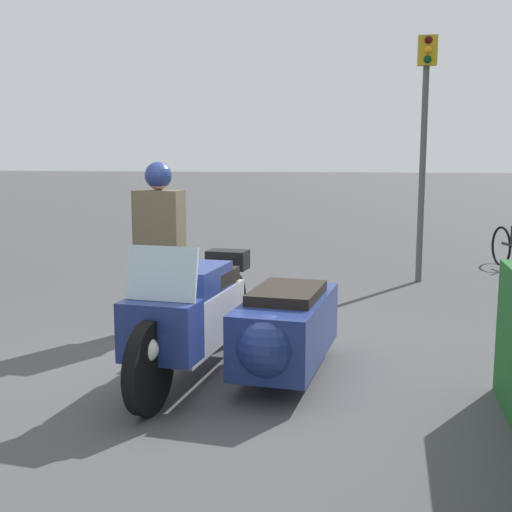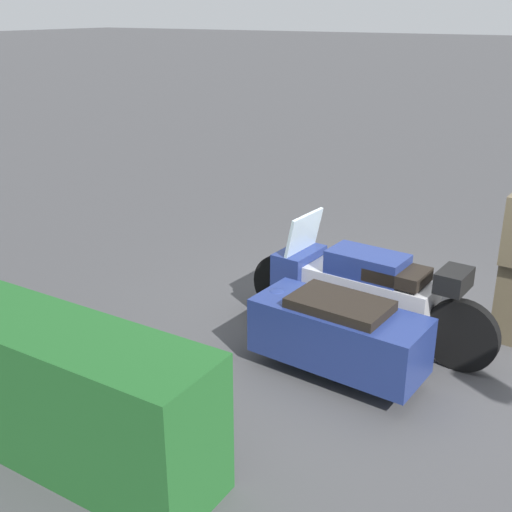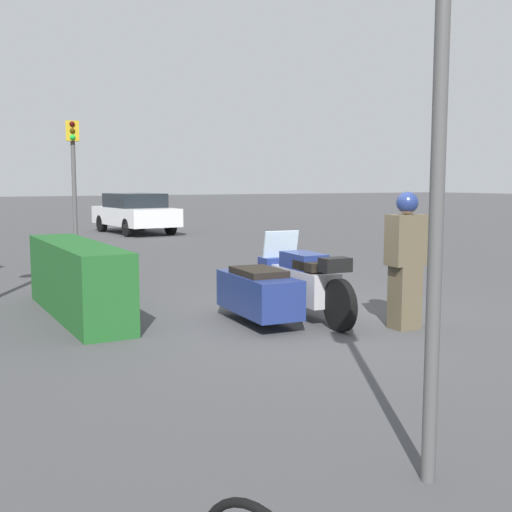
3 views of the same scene
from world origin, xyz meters
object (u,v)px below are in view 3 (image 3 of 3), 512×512
object	(u,v)px
officer_rider	(406,257)
traffic_light_far	(436,115)
traffic_light_near	(74,173)
parked_car_background	(135,212)
hedge_bush_curbside	(77,279)
police_motorcycle	(277,286)

from	to	relation	value
officer_rider	traffic_light_far	size ratio (longest dim) A/B	0.51
traffic_light_near	parked_car_background	distance (m)	10.51
traffic_light_near	parked_car_background	size ratio (longest dim) A/B	0.71
hedge_bush_curbside	traffic_light_far	size ratio (longest dim) A/B	0.98
police_motorcycle	parked_car_background	world-z (taller)	parked_car_background
traffic_light_near	traffic_light_far	world-z (taller)	traffic_light_far
hedge_bush_curbside	parked_car_background	xyz separation A→B (m)	(13.72, -5.34, 0.25)
officer_rider	parked_car_background	world-z (taller)	officer_rider
traffic_light_near	traffic_light_far	size ratio (longest dim) A/B	0.89
police_motorcycle	traffic_light_far	size ratio (longest dim) A/B	0.74
traffic_light_near	parked_car_background	world-z (taller)	traffic_light_near
hedge_bush_curbside	parked_car_background	world-z (taller)	parked_car_background
hedge_bush_curbside	traffic_light_far	world-z (taller)	traffic_light_far
officer_rider	hedge_bush_curbside	distance (m)	4.51
police_motorcycle	traffic_light_far	world-z (taller)	traffic_light_far
police_motorcycle	officer_rider	distance (m)	1.78
hedge_bush_curbside	police_motorcycle	bearing A→B (deg)	-123.99
traffic_light_near	traffic_light_far	xyz separation A→B (m)	(-10.37, 0.26, 0.22)
officer_rider	traffic_light_near	bearing A→B (deg)	21.38
police_motorcycle	parked_car_background	xyz separation A→B (m)	(15.29, -3.02, 0.30)
traffic_light_near	hedge_bush_curbside	bearing A→B (deg)	-0.39
officer_rider	parked_car_background	size ratio (longest dim) A/B	0.40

